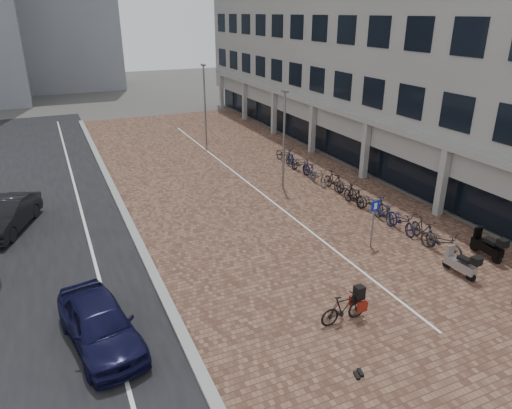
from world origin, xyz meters
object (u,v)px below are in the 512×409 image
object	(u,v)px
hero_bike	(344,308)
scooter_mid	(487,245)
scooter_front	(461,263)
parking_sign	(374,217)
car_dark	(7,215)
car_navy	(100,324)

from	to	relation	value
hero_bike	scooter_mid	xyz separation A→B (m)	(7.66, 1.20, 0.03)
scooter_mid	scooter_front	bearing A→B (deg)	-161.03
scooter_mid	parking_sign	distance (m)	4.59
car_dark	scooter_mid	xyz separation A→B (m)	(17.61, -10.74, -0.17)
hero_bike	parking_sign	size ratio (longest dim) A/B	0.79
scooter_mid	parking_sign	world-z (taller)	parking_sign
car_navy	scooter_mid	xyz separation A→B (m)	(14.81, -0.85, -0.17)
hero_bike	scooter_mid	distance (m)	7.75
car_navy	parking_sign	world-z (taller)	parking_sign
hero_bike	parking_sign	xyz separation A→B (m)	(4.00, 3.83, 0.86)
car_navy	hero_bike	xyz separation A→B (m)	(7.15, -2.05, -0.21)
scooter_front	parking_sign	world-z (taller)	parking_sign
car_navy	car_dark	world-z (taller)	car_navy
hero_bike	parking_sign	distance (m)	5.60
scooter_front	scooter_mid	xyz separation A→B (m)	(2.03, 0.57, 0.04)
parking_sign	scooter_front	bearing A→B (deg)	-74.09
car_dark	hero_bike	distance (m)	15.55
car_navy	hero_bike	bearing A→B (deg)	-26.11
car_dark	scooter_mid	bearing A→B (deg)	-10.30
car_dark	parking_sign	distance (m)	16.15
parking_sign	car_dark	bearing A→B (deg)	138.70
hero_bike	parking_sign	world-z (taller)	parking_sign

